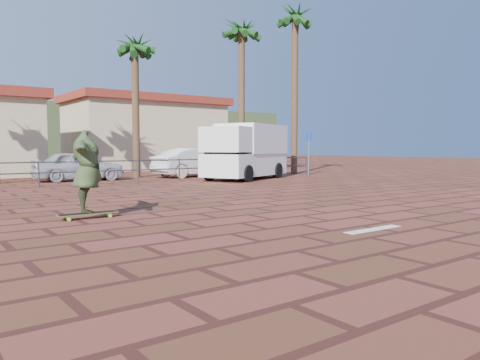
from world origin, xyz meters
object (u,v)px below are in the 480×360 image
object	(u,v)px
skateboarder	(87,172)
car_silver	(79,166)
longboard	(88,214)
campervan	(246,150)
car_white	(194,162)

from	to	relation	value
skateboarder	car_silver	size ratio (longest dim) A/B	0.54
skateboarder	longboard	bearing A→B (deg)	-116.11
longboard	campervan	distance (m)	13.03
longboard	skateboarder	size ratio (longest dim) A/B	0.58
skateboarder	campervan	distance (m)	12.97
longboard	car_white	xyz separation A→B (m)	(9.21, 10.98, 0.63)
longboard	campervan	xyz separation A→B (m)	(10.25, 7.95, 1.27)
campervan	car_silver	distance (m)	7.71
skateboarder	campervan	bearing A→B (deg)	-33.32
skateboarder	campervan	world-z (taller)	campervan
skateboarder	car_white	distance (m)	14.34
car_silver	longboard	bearing A→B (deg)	168.76
car_silver	car_white	xyz separation A→B (m)	(5.77, -0.52, 0.06)
longboard	campervan	size ratio (longest dim) A/B	0.23
campervan	car_silver	world-z (taller)	campervan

